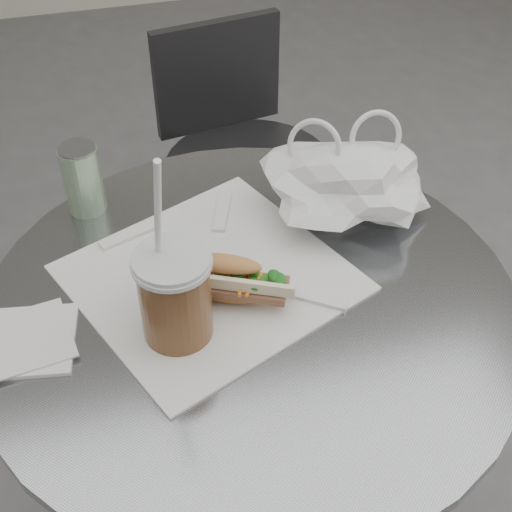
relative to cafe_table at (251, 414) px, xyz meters
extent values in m
cylinder|color=slate|center=(0.00, 0.00, -0.10)|extent=(0.08, 0.08, 0.71)
cylinder|color=slate|center=(0.00, 0.00, 0.26)|extent=(0.76, 0.76, 0.02)
cylinder|color=#2A2A2C|center=(0.17, 0.67, -0.46)|extent=(0.36, 0.36, 0.02)
cylinder|color=#2A2A2C|center=(0.17, 0.67, -0.23)|extent=(0.06, 0.06, 0.47)
cylinder|color=#2A2A2C|center=(0.17, 0.67, 0.01)|extent=(0.40, 0.40, 0.02)
cube|color=#2A2A2C|center=(0.14, 0.86, 0.16)|extent=(0.32, 0.08, 0.27)
cube|color=white|center=(-0.05, 0.06, 0.28)|extent=(0.46, 0.45, 0.00)
ellipsoid|color=tan|center=(-0.03, 0.01, 0.29)|extent=(0.22, 0.15, 0.02)
cube|color=brown|center=(-0.03, 0.01, 0.31)|extent=(0.17, 0.12, 0.01)
ellipsoid|color=tan|center=(-0.03, 0.02, 0.33)|extent=(0.22, 0.16, 0.04)
cylinder|color=brown|center=(-0.11, -0.03, 0.34)|extent=(0.09, 0.09, 0.12)
cylinder|color=silver|center=(-0.11, -0.03, 0.40)|extent=(0.10, 0.10, 0.01)
cylinder|color=white|center=(-0.12, -0.03, 0.45)|extent=(0.02, 0.07, 0.23)
cylinder|color=black|center=(0.14, 0.16, 0.30)|extent=(0.05, 0.04, 0.05)
cylinder|color=black|center=(0.19, 0.20, 0.30)|extent=(0.05, 0.04, 0.05)
cube|color=black|center=(0.17, 0.18, 0.29)|extent=(0.02, 0.01, 0.01)
cube|color=white|center=(-0.30, 0.00, 0.28)|extent=(0.14, 0.14, 0.01)
cube|color=white|center=(-0.30, 0.00, 0.28)|extent=(0.13, 0.13, 0.00)
cylinder|color=#5D9456|center=(-0.20, 0.27, 0.33)|extent=(0.06, 0.06, 0.11)
cylinder|color=slate|center=(-0.20, 0.27, 0.39)|extent=(0.06, 0.06, 0.00)
camera|label=1|loc=(-0.17, -0.68, 0.99)|focal=50.00mm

